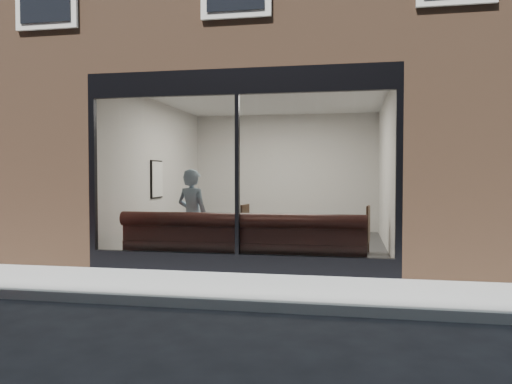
% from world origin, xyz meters
% --- Properties ---
extents(ground, '(120.00, 120.00, 0.00)m').
position_xyz_m(ground, '(0.00, 0.00, 0.00)').
color(ground, black).
rests_on(ground, ground).
extents(sidewalk_near, '(40.00, 2.00, 0.01)m').
position_xyz_m(sidewalk_near, '(0.00, 1.00, 0.01)').
color(sidewalk_near, gray).
rests_on(sidewalk_near, ground).
extents(kerb_near, '(40.00, 0.10, 0.12)m').
position_xyz_m(kerb_near, '(0.00, -0.05, 0.06)').
color(kerb_near, gray).
rests_on(kerb_near, ground).
extents(host_building_pier_left, '(2.50, 12.00, 3.20)m').
position_xyz_m(host_building_pier_left, '(-3.75, 8.00, 1.60)').
color(host_building_pier_left, brown).
rests_on(host_building_pier_left, ground).
extents(host_building_pier_right, '(2.50, 12.00, 3.20)m').
position_xyz_m(host_building_pier_right, '(3.75, 8.00, 1.60)').
color(host_building_pier_right, brown).
rests_on(host_building_pier_right, ground).
extents(host_building_backfill, '(5.00, 6.00, 3.20)m').
position_xyz_m(host_building_backfill, '(0.00, 11.00, 1.60)').
color(host_building_backfill, brown).
rests_on(host_building_backfill, ground).
extents(cafe_floor, '(6.00, 6.00, 0.00)m').
position_xyz_m(cafe_floor, '(0.00, 5.00, 0.02)').
color(cafe_floor, '#2D2D30').
rests_on(cafe_floor, ground).
extents(cafe_ceiling, '(6.00, 6.00, 0.00)m').
position_xyz_m(cafe_ceiling, '(0.00, 5.00, 3.19)').
color(cafe_ceiling, white).
rests_on(cafe_ceiling, host_building_upper).
extents(cafe_wall_back, '(5.00, 0.00, 5.00)m').
position_xyz_m(cafe_wall_back, '(0.00, 7.99, 1.60)').
color(cafe_wall_back, silver).
rests_on(cafe_wall_back, ground).
extents(cafe_wall_left, '(0.00, 6.00, 6.00)m').
position_xyz_m(cafe_wall_left, '(-2.49, 5.00, 1.60)').
color(cafe_wall_left, silver).
rests_on(cafe_wall_left, ground).
extents(cafe_wall_right, '(0.00, 6.00, 6.00)m').
position_xyz_m(cafe_wall_right, '(2.49, 5.00, 1.60)').
color(cafe_wall_right, silver).
rests_on(cafe_wall_right, ground).
extents(storefront_kick, '(5.00, 0.10, 0.30)m').
position_xyz_m(storefront_kick, '(0.00, 2.05, 0.15)').
color(storefront_kick, black).
rests_on(storefront_kick, ground).
extents(storefront_header, '(5.00, 0.10, 0.40)m').
position_xyz_m(storefront_header, '(0.00, 2.05, 3.00)').
color(storefront_header, black).
rests_on(storefront_header, host_building_upper).
extents(storefront_mullion, '(0.06, 0.10, 2.50)m').
position_xyz_m(storefront_mullion, '(0.00, 2.05, 1.55)').
color(storefront_mullion, black).
rests_on(storefront_mullion, storefront_kick).
extents(storefront_glass, '(4.80, 0.00, 4.80)m').
position_xyz_m(storefront_glass, '(0.00, 2.02, 1.55)').
color(storefront_glass, white).
rests_on(storefront_glass, storefront_kick).
extents(banquette, '(4.00, 0.55, 0.45)m').
position_xyz_m(banquette, '(0.00, 2.45, 0.23)').
color(banquette, '#361413').
rests_on(banquette, cafe_floor).
extents(person, '(0.70, 0.57, 1.65)m').
position_xyz_m(person, '(-0.96, 2.75, 0.82)').
color(person, '#A3C6DF').
rests_on(person, cafe_floor).
extents(cafe_table_left, '(0.79, 0.79, 0.04)m').
position_xyz_m(cafe_table_left, '(-1.07, 3.32, 0.74)').
color(cafe_table_left, '#331E13').
rests_on(cafe_table_left, cafe_floor).
extents(cafe_table_right, '(0.85, 0.85, 0.04)m').
position_xyz_m(cafe_table_right, '(1.06, 3.32, 0.74)').
color(cafe_table_right, '#331E13').
rests_on(cafe_table_right, cafe_floor).
extents(cafe_chair_left, '(0.49, 0.49, 0.04)m').
position_xyz_m(cafe_chair_left, '(-0.52, 4.26, 0.24)').
color(cafe_chair_left, '#331E13').
rests_on(cafe_chair_left, cafe_floor).
extents(cafe_chair_right, '(0.45, 0.45, 0.04)m').
position_xyz_m(cafe_chair_right, '(1.90, 4.30, 0.24)').
color(cafe_chair_right, '#331E13').
rests_on(cafe_chair_right, cafe_floor).
extents(wall_poster, '(0.02, 0.58, 0.77)m').
position_xyz_m(wall_poster, '(-2.45, 4.87, 1.45)').
color(wall_poster, white).
rests_on(wall_poster, cafe_wall_left).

